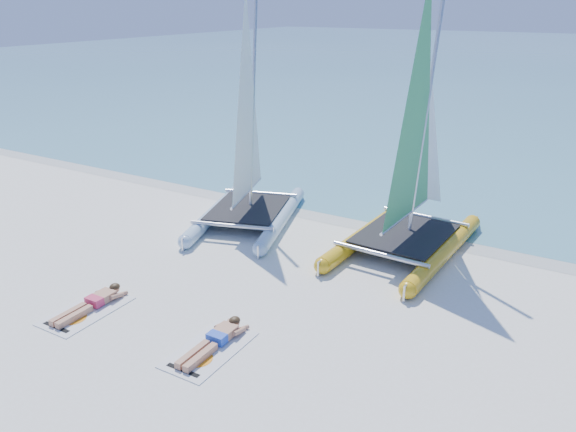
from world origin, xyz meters
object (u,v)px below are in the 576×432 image
at_px(catamaran_blue, 247,152).
at_px(sunbather_b, 216,339).
at_px(sunbather_a, 93,302).
at_px(catamaran_yellow, 419,160).
at_px(towel_b, 210,349).
at_px(towel_a, 86,311).

relative_size(catamaran_blue, sunbather_b, 4.01).
bearing_deg(sunbather_a, catamaran_yellow, 55.09).
relative_size(catamaran_blue, sunbather_a, 4.01).
relative_size(sunbather_a, sunbather_b, 1.00).
bearing_deg(catamaran_yellow, towel_b, -100.44).
bearing_deg(towel_b, catamaran_blue, 117.78).
distance_m(towel_a, sunbather_a, 0.22).
xyz_separation_m(sunbather_a, towel_b, (3.08, 0.01, -0.11)).
relative_size(catamaran_blue, towel_a, 3.74).
distance_m(catamaran_blue, sunbather_a, 6.18).
relative_size(towel_a, sunbather_b, 1.07).
bearing_deg(sunbather_a, towel_a, -90.00).
xyz_separation_m(catamaran_blue, towel_a, (0.00, -6.06, -2.05)).
relative_size(catamaran_blue, catamaran_yellow, 0.95).
distance_m(towel_a, towel_b, 3.09).
bearing_deg(sunbather_a, catamaran_blue, 90.05).
bearing_deg(catamaran_blue, towel_b, -79.38).
relative_size(catamaran_yellow, towel_a, 3.94).
bearing_deg(sunbather_b, catamaran_yellow, 76.16).
height_order(towel_a, towel_b, same).
xyz_separation_m(catamaran_blue, sunbather_a, (0.00, -5.87, -1.95)).
xyz_separation_m(catamaran_yellow, towel_a, (-4.69, -6.91, -2.29)).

